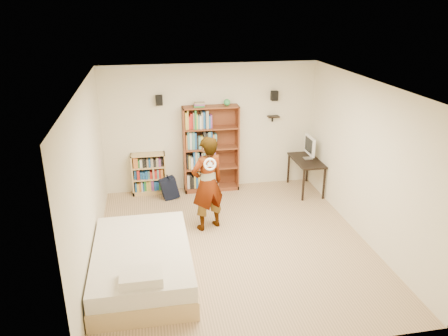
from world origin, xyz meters
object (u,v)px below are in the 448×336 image
Objects in this scene: computer_desk at (306,175)px; daybed at (142,259)px; low_bookshelf at (149,174)px; tall_bookshelf at (211,149)px; person at (207,184)px.

computer_desk is 4.37m from daybed.
computer_desk is 0.48× the size of daybed.
tall_bookshelf is at bearing -1.59° from low_bookshelf.
low_bookshelf is at bearing 86.76° from daybed.
daybed is at bearing 25.73° from person.
person is at bearing -59.83° from low_bookshelf.
person is (1.00, -1.73, 0.42)m from low_bookshelf.
low_bookshelf reaches higher than daybed.
person is at bearing -151.31° from computer_desk.
low_bookshelf is at bearing 178.41° from tall_bookshelf.
low_bookshelf is 2.04m from person.
tall_bookshelf reaches higher than low_bookshelf.
daybed is (-3.49, -2.62, -0.03)m from computer_desk.
person is (-2.31, -1.27, 0.51)m from computer_desk.
person is at bearing -100.91° from tall_bookshelf.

